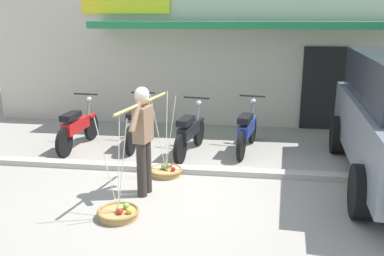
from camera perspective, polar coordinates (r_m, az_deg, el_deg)
ground_plane at (r=6.94m, az=-2.17°, el=-8.03°), size 90.00×90.00×0.00m
sidewalk_curb at (r=7.56m, az=-1.25°, el=-5.62°), size 20.00×0.24×0.10m
fruit_vendor at (r=6.42m, az=-6.63°, el=-0.79°), size 0.38×1.69×1.70m
fruit_basket_left_side at (r=7.44m, az=-3.54°, el=-5.75°), size 0.59×0.59×1.45m
fruit_basket_right_side at (r=6.03m, az=-9.89°, el=-11.18°), size 0.59×0.59×1.45m
motorcycle_nearest_shop at (r=9.10m, az=-15.24°, el=0.09°), size 0.54×1.82×1.09m
motorcycle_second_in_row at (r=9.00m, az=-7.28°, el=0.35°), size 0.54×1.82×1.09m
motorcycle_third_in_row at (r=8.39m, az=-0.32°, el=-0.62°), size 0.54×1.81×1.09m
motorcycle_end_of_row at (r=8.65m, az=7.46°, el=-0.27°), size 0.55×1.81×1.09m
storefront_building at (r=12.91m, az=7.37°, el=12.19°), size 13.00×6.00×4.20m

